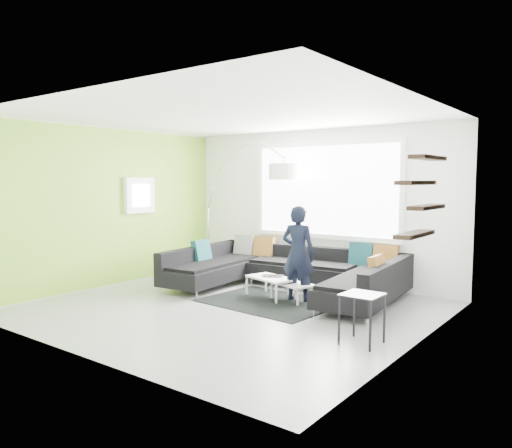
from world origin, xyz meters
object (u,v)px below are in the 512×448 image
Objects in this scene: sectional_sofa at (284,273)px; laptop at (273,276)px; side_table at (362,319)px; coffee_table at (281,289)px; person at (298,254)px; arc_lamp at (208,208)px.

sectional_sofa reaches higher than laptop.
coffee_table is at bearing 147.36° from side_table.
person is at bearing 28.51° from coffee_table.
person is 0.59m from laptop.
coffee_table is at bearing -13.71° from arc_lamp.
laptop is at bearing -15.32° from arc_lamp.
arc_lamp reaches higher than person.
person reaches higher than sectional_sofa.
coffee_table is 2.49× the size of laptop.
arc_lamp is at bearing -29.16° from person.
sectional_sofa reaches higher than side_table.
sectional_sofa reaches higher than coffee_table.
arc_lamp is 3.23m from person.
coffee_table is (0.17, -0.34, -0.18)m from sectional_sofa.
sectional_sofa is 0.42m from coffee_table.
side_table is 1.43× the size of laptop.
person is (2.95, -1.18, -0.55)m from arc_lamp.
sectional_sofa is at bearing -8.67° from arc_lamp.
sectional_sofa is at bearing 132.32° from coffee_table.
side_table is 2.18m from person.
coffee_table is 0.68× the size of person.
side_table reaches higher than laptop.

